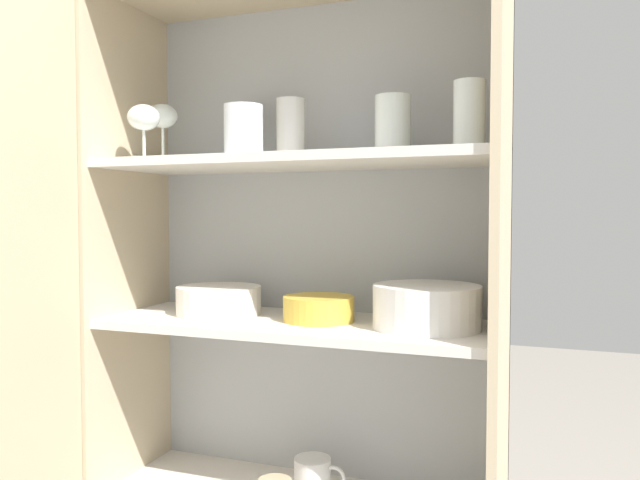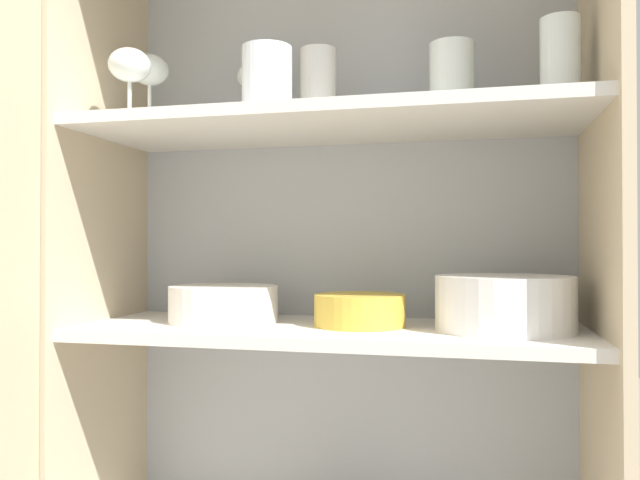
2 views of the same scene
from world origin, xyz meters
name	(u,v)px [view 2 (image 2 of 2)]	position (x,y,z in m)	size (l,w,h in m)	color
cupboard_back_panel	(347,332)	(0.00, 0.32, 0.77)	(0.90, 0.02, 1.55)	#B2B7BC
cupboard_side_left	(102,336)	(-0.44, 0.16, 0.77)	(0.02, 0.35, 1.55)	#CCB793
cupboard_side_right	(603,355)	(0.44, 0.16, 0.77)	(0.02, 0.35, 1.55)	#CCB793
shelf_board_middle	(329,332)	(0.00, 0.16, 0.80)	(0.86, 0.31, 0.02)	silver
shelf_board_upper	(329,125)	(0.00, 0.16, 1.16)	(0.86, 0.31, 0.02)	silver
tumbler_glass_0	(318,87)	(-0.03, 0.21, 1.24)	(0.07, 0.07, 0.14)	white
tumbler_glass_1	(267,80)	(-0.09, 0.09, 1.22)	(0.08, 0.08, 0.11)	white
tumbler_glass_2	(452,81)	(0.21, 0.20, 1.23)	(0.08, 0.08, 0.13)	white
tumbler_glass_3	(560,62)	(0.38, 0.14, 1.23)	(0.06, 0.06, 0.14)	white
wine_glass_0	(150,74)	(-0.35, 0.17, 1.27)	(0.07, 0.07, 0.14)	white
wine_glass_1	(130,69)	(-0.34, 0.08, 1.26)	(0.07, 0.07, 0.13)	white
wine_glass_2	(257,80)	(-0.16, 0.25, 1.27)	(0.08, 0.08, 0.14)	white
plate_stack_white	(504,303)	(0.29, 0.16, 0.85)	(0.22, 0.22, 0.09)	white
mixing_bowl_large	(224,302)	(-0.20, 0.17, 0.84)	(0.20, 0.20, 0.07)	silver
serving_bowl_small	(360,309)	(0.05, 0.17, 0.84)	(0.16, 0.16, 0.05)	gold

